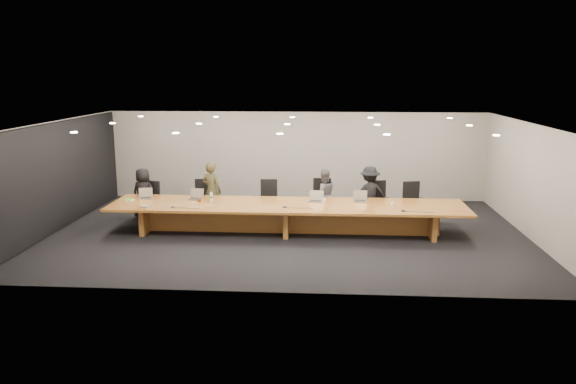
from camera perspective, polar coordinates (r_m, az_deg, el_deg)
name	(u,v)px	position (r m, az deg, el deg)	size (l,w,h in m)	color
ground	(287,233)	(14.40, -0.08, -4.14)	(12.00, 12.00, 0.00)	black
back_wall	(296,156)	(18.01, 0.79, 3.70)	(12.00, 0.02, 2.80)	beige
left_wall_panel	(58,177)	(15.64, -22.35, 1.41)	(0.08, 7.84, 2.74)	black
conference_table	(287,213)	(14.26, -0.08, -2.14)	(9.00, 1.80, 0.75)	brown
chair_far_left	(149,200)	(16.20, -13.92, -0.76)	(0.53, 0.53, 1.05)	black
chair_left	(205,199)	(15.81, -8.48, -0.71)	(0.57, 0.57, 1.12)	black
chair_mid_left	(269,200)	(15.57, -1.96, -0.78)	(0.57, 0.57, 1.12)	black
chair_mid_right	(321,200)	(15.46, 3.41, -0.78)	(0.60, 0.60, 1.17)	black
chair_right	(379,202)	(15.46, 9.26, -0.97)	(0.58, 0.58, 1.15)	black
chair_far_right	(414,202)	(15.64, 12.66, -1.01)	(0.57, 0.57, 1.12)	black
person_a	(143,194)	(16.11, -14.49, -0.15)	(0.70, 0.46, 1.44)	black
person_b	(212,191)	(15.65, -7.76, 0.13)	(0.59, 0.39, 1.63)	#36331D
person_c	(324,195)	(15.41, 3.64, -0.31)	(0.70, 0.55, 1.45)	#555558
person_d	(369,194)	(15.40, 8.26, -0.24)	(0.99, 0.57, 1.54)	black
laptop_a	(145,193)	(15.27, -14.30, -0.14)	(0.35, 0.26, 0.28)	tan
laptop_b	(195,194)	(14.90, -9.41, -0.22)	(0.36, 0.26, 0.28)	tan
laptop_d	(315,196)	(14.44, 2.80, -0.45)	(0.37, 0.27, 0.29)	#C4B495
laptop_e	(360,196)	(14.56, 7.33, -0.43)	(0.36, 0.26, 0.29)	tan
water_bottle	(211,197)	(14.59, -7.80, -0.52)	(0.08, 0.08, 0.24)	silver
amber_mug	(200,200)	(14.60, -8.97, -0.83)	(0.08, 0.08, 0.10)	brown
paper_cup_near	(324,201)	(14.41, 3.71, -0.87)	(0.08, 0.08, 0.10)	white
paper_cup_far	(392,203)	(14.35, 10.55, -1.16)	(0.07, 0.07, 0.08)	white
notepad	(129,200)	(15.19, -15.82, -0.80)	(0.22, 0.18, 0.01)	silver
lime_gadget	(128,200)	(15.18, -15.91, -0.74)	(0.18, 0.10, 0.03)	#69D438
av_box	(146,206)	(14.33, -14.24, -1.43)	(0.21, 0.16, 0.03)	#A1A0A5
mic_left	(173,207)	(14.14, -11.64, -1.50)	(0.11, 0.11, 0.03)	black
mic_center	(285,207)	(13.85, -0.33, -1.51)	(0.13, 0.13, 0.03)	black
mic_right	(403,211)	(13.76, 11.64, -1.86)	(0.13, 0.13, 0.03)	black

